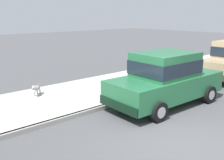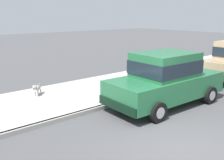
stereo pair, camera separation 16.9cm
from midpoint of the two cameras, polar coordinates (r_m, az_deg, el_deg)
ground_plane at (r=7.17m, az=14.26°, el=-12.85°), size 80.00×80.00×0.00m
curb at (r=9.15m, az=-2.44°, el=-5.89°), size 0.16×64.00×0.14m
sidewalk at (r=10.54m, az=-8.60°, el=-3.31°), size 3.60×64.00×0.14m
car_green_sedan at (r=9.47m, az=11.10°, el=0.33°), size 2.16×4.66×1.92m
dog_grey at (r=10.52m, az=-16.57°, el=-1.75°), size 0.56×0.58×0.49m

